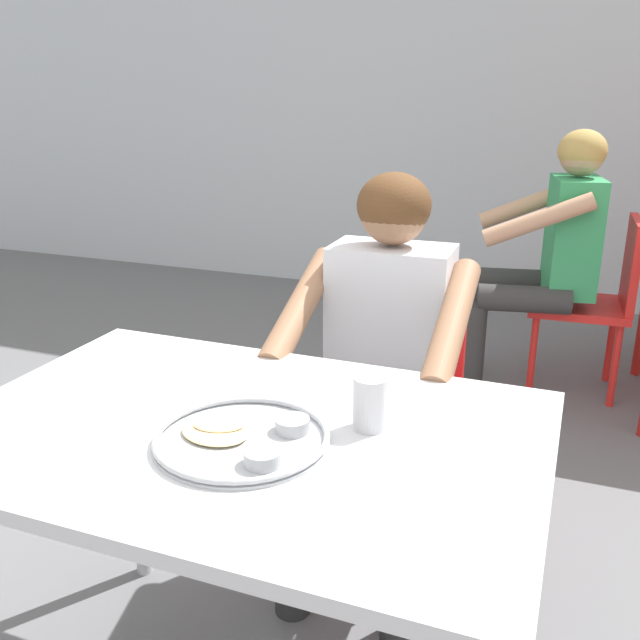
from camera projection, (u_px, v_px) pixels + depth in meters
back_wall at (502, 33)px, 4.27m from camera, size 12.00×0.12×3.40m
table_foreground at (243, 460)px, 1.39m from camera, size 1.18×0.79×0.75m
thali_tray at (244, 437)px, 1.29m from camera, size 0.33×0.33×0.03m
drinking_cup at (370, 401)px, 1.34m from camera, size 0.07×0.07×0.11m
chair_foreground at (398, 389)px, 2.20m from camera, size 0.40×0.45×0.81m
diner_foreground at (381, 346)px, 1.93m from camera, size 0.49×0.56×1.16m
chair_red_left at (599, 295)px, 3.17m from camera, size 0.46×0.41×0.83m
patron_background at (550, 241)px, 3.11m from camera, size 0.60×0.56×1.21m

